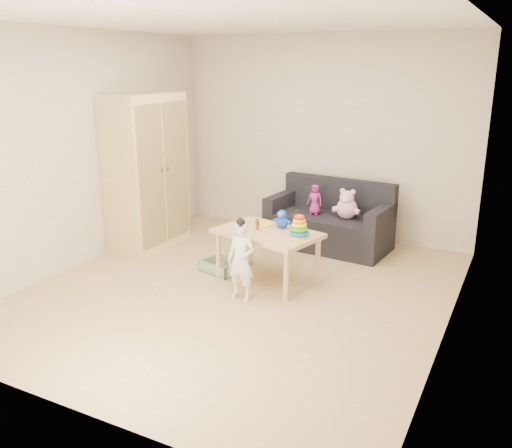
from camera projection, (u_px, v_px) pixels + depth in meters
The scene contains 13 objects.
room at pixel (239, 165), 5.16m from camera, with size 4.50×4.50×4.50m.
wardrobe at pixel (147, 172), 6.67m from camera, with size 0.52×1.05×1.89m, color #EFCF83.
sofa at pixel (328, 231), 6.78m from camera, with size 1.49×0.74×0.42m, color black.
play_table at pixel (267, 256), 5.71m from camera, with size 1.05×0.66×0.55m, color tan.
storage_bin at pixel (222, 266), 6.02m from camera, with size 0.43×0.32×0.13m, color gray, non-canonical shape.
toddler at pixel (241, 261), 5.23m from camera, with size 0.29×0.19×0.78m, color white.
pink_bear at pixel (347, 206), 6.53m from camera, with size 0.27×0.23×0.31m, color #EBADCD, non-canonical shape.
doll at pixel (315, 200), 6.70m from camera, with size 0.19×0.13×0.37m, color #B0217D.
ring_stacker at pixel (299, 228), 5.41m from camera, with size 0.20×0.20×0.23m.
brown_bottle at pixel (297, 222), 5.61m from camera, with size 0.07×0.07×0.22m.
blue_plush at pixel (282, 219), 5.70m from camera, with size 0.17×0.13×0.20m, color blue, non-canonical shape.
wooden_figure at pixel (257, 224), 5.66m from camera, with size 0.05×0.04×0.12m, color brown, non-canonical shape.
yellow_book at pixel (264, 224), 5.85m from camera, with size 0.18×0.18×0.01m, color yellow.
Camera 1 is at (2.47, -4.47, 2.24)m, focal length 38.00 mm.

